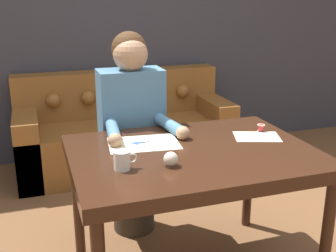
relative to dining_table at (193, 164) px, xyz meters
name	(u,v)px	position (x,y,z in m)	size (l,w,h in m)	color
wall_back	(117,22)	(0.05, 2.13, 0.60)	(8.00, 0.06, 2.60)	#383842
dining_table	(193,164)	(0.00, 0.00, 0.00)	(1.27, 0.93, 0.77)	#381E11
couch	(125,133)	(0.01, 1.74, -0.38)	(1.93, 0.77, 0.87)	brown
person	(132,134)	(-0.18, 0.60, 0.00)	(0.47, 0.61, 1.34)	#33281E
pattern_paper_main	(144,144)	(-0.22, 0.17, 0.08)	(0.41, 0.30, 0.00)	beige
pattern_paper_offcut	(257,137)	(0.42, 0.08, 0.08)	(0.30, 0.25, 0.00)	beige
scissors	(141,143)	(-0.23, 0.19, 0.08)	(0.20, 0.07, 0.01)	silver
mug	(122,160)	(-0.41, -0.13, 0.12)	(0.11, 0.08, 0.09)	silver
thread_spool	(261,128)	(0.50, 0.16, 0.10)	(0.04, 0.04, 0.05)	red
pin_cushion	(171,160)	(-0.18, -0.17, 0.11)	(0.07, 0.07, 0.07)	#4C3828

